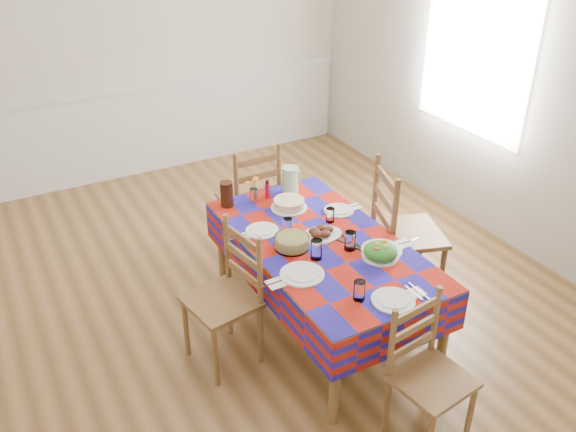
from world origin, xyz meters
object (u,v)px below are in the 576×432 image
object	(u,v)px
chair_left	(227,298)
chair_right	(402,234)
dining_table	(322,251)
chair_near	(427,376)
meat_platter	(321,233)
chair_far	(251,200)
tea_pitcher	(227,194)
green_pitcher	(290,180)

from	to	relation	value
chair_left	chair_right	world-z (taller)	chair_right
dining_table	chair_near	bearing A→B (deg)	-90.28
meat_platter	chair_far	bearing A→B (deg)	91.55
dining_table	tea_pitcher	world-z (taller)	tea_pitcher
meat_platter	chair_right	world-z (taller)	chair_right
dining_table	chair_near	size ratio (longest dim) A/B	2.00
dining_table	meat_platter	bearing A→B (deg)	66.31
green_pitcher	chair_far	world-z (taller)	chair_far
tea_pitcher	chair_left	bearing A→B (deg)	-114.77
tea_pitcher	chair_right	distance (m)	1.27
meat_platter	chair_near	xyz separation A→B (m)	(-0.03, -1.14, -0.27)
chair_right	chair_left	bearing A→B (deg)	108.66
green_pitcher	dining_table	bearing A→B (deg)	-102.10
chair_near	chair_right	distance (m)	1.29
chair_near	chair_right	size ratio (longest dim) A/B	0.81
tea_pitcher	chair_right	bearing A→B (deg)	-35.60
tea_pitcher	chair_left	xyz separation A→B (m)	(-0.34, -0.73, -0.30)
dining_table	meat_platter	size ratio (longest dim) A/B	5.87
meat_platter	tea_pitcher	size ratio (longest dim) A/B	1.59
green_pitcher	chair_right	size ratio (longest dim) A/B	0.19
dining_table	chair_near	xyz separation A→B (m)	(-0.01, -1.08, -0.17)
green_pitcher	chair_near	bearing A→B (deg)	-95.00
tea_pitcher	chair_left	distance (m)	0.86
dining_table	meat_platter	world-z (taller)	meat_platter
dining_table	green_pitcher	xyz separation A→B (m)	(0.15, 0.70, 0.18)
green_pitcher	chair_far	bearing A→B (deg)	111.92
chair_left	dining_table	bearing A→B (deg)	79.86
dining_table	chair_right	world-z (taller)	chair_right
green_pitcher	chair_near	xyz separation A→B (m)	(-0.16, -1.78, -0.35)
dining_table	chair_far	bearing A→B (deg)	89.98
tea_pitcher	chair_left	world-z (taller)	chair_left
dining_table	chair_near	world-z (taller)	chair_near
chair_left	chair_near	bearing A→B (deg)	22.31
tea_pitcher	green_pitcher	bearing A→B (deg)	-4.85
chair_near	green_pitcher	bearing A→B (deg)	77.40
green_pitcher	chair_right	xyz separation A→B (m)	(0.52, -0.68, -0.25)
green_pitcher	tea_pitcher	world-z (taller)	green_pitcher
chair_near	chair_left	size ratio (longest dim) A/B	0.93
meat_platter	chair_near	size ratio (longest dim) A/B	0.34
dining_table	green_pitcher	size ratio (longest dim) A/B	8.30
meat_platter	chair_left	xyz separation A→B (m)	(-0.71, -0.06, -0.24)
chair_left	chair_right	size ratio (longest dim) A/B	0.87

